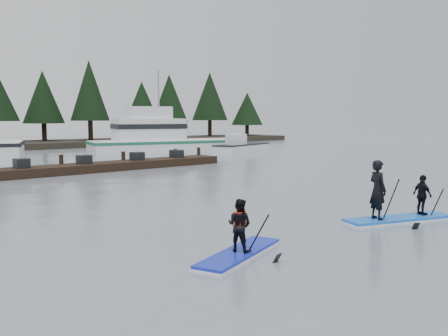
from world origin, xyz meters
TOP-DOWN VIEW (x-y plane):
  - ground at (0.00, 0.00)m, footprint 160.00×160.00m
  - fishing_boat_medium at (10.60, 28.74)m, footprint 13.87×6.40m
  - skiff at (15.68, 23.70)m, footprint 6.76×3.95m
  - floating_dock at (0.76, 17.54)m, footprint 14.47×2.94m
  - buoy_b at (-3.13, 22.37)m, footprint 0.50×0.50m
  - buoy_c at (15.46, 26.81)m, footprint 0.59×0.59m
  - paddleboard_solo at (-5.11, -1.19)m, footprint 3.03×1.86m
  - paddleboard_duo at (1.01, -1.18)m, footprint 3.62×1.83m

SIDE VIEW (x-z plane):
  - ground at x=0.00m, z-range 0.00..0.00m
  - buoy_b at x=-3.13m, z-range -0.25..0.25m
  - buoy_c at x=15.46m, z-range -0.29..0.29m
  - floating_dock at x=0.76m, z-range 0.00..0.48m
  - skiff at x=15.68m, z-range 0.00..0.76m
  - paddleboard_solo at x=-5.11m, z-range -0.46..1.35m
  - fishing_boat_medium at x=10.60m, z-range -3.49..4.62m
  - paddleboard_duo at x=1.01m, z-range -0.54..1.81m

